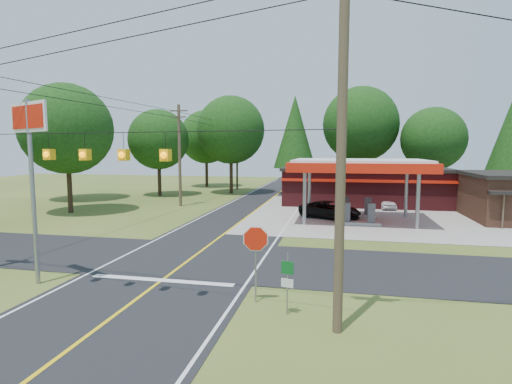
% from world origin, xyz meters
% --- Properties ---
extents(ground, '(120.00, 120.00, 0.00)m').
position_xyz_m(ground, '(0.00, 0.00, 0.00)').
color(ground, '#41571E').
rests_on(ground, ground).
extents(main_highway, '(8.00, 120.00, 0.02)m').
position_xyz_m(main_highway, '(0.00, 0.00, 0.01)').
color(main_highway, black).
rests_on(main_highway, ground).
extents(cross_road, '(70.00, 7.00, 0.02)m').
position_xyz_m(cross_road, '(0.00, 0.00, 0.01)').
color(cross_road, black).
rests_on(cross_road, ground).
extents(lane_center_yellow, '(0.15, 110.00, 0.00)m').
position_xyz_m(lane_center_yellow, '(0.00, 0.00, 0.03)').
color(lane_center_yellow, yellow).
rests_on(lane_center_yellow, main_highway).
extents(gas_canopy, '(10.60, 7.40, 4.88)m').
position_xyz_m(gas_canopy, '(9.00, 13.00, 4.27)').
color(gas_canopy, gray).
rests_on(gas_canopy, ground).
extents(convenience_store, '(16.40, 7.55, 3.80)m').
position_xyz_m(convenience_store, '(10.00, 22.98, 1.92)').
color(convenience_store, '#59191E').
rests_on(convenience_store, ground).
extents(utility_pole_near_right, '(1.80, 0.30, 11.50)m').
position_xyz_m(utility_pole_near_right, '(7.50, -7.00, 5.96)').
color(utility_pole_near_right, '#473828').
rests_on(utility_pole_near_right, ground).
extents(utility_pole_far_left, '(1.80, 0.30, 10.00)m').
position_xyz_m(utility_pole_far_left, '(-8.00, 18.00, 5.20)').
color(utility_pole_far_left, '#473828').
rests_on(utility_pole_far_left, ground).
extents(utility_pole_north, '(0.30, 0.30, 9.50)m').
position_xyz_m(utility_pole_north, '(-6.50, 35.00, 4.75)').
color(utility_pole_north, '#473828').
rests_on(utility_pole_north, ground).
extents(overhead_beacons, '(17.04, 2.04, 1.03)m').
position_xyz_m(overhead_beacons, '(-1.00, -6.00, 6.21)').
color(overhead_beacons, black).
rests_on(overhead_beacons, ground).
extents(treeline_backdrop, '(70.27, 51.59, 13.30)m').
position_xyz_m(treeline_backdrop, '(0.82, 24.01, 7.49)').
color(treeline_backdrop, '#332316').
rests_on(treeline_backdrop, ground).
extents(suv_car, '(6.70, 6.70, 1.40)m').
position_xyz_m(suv_car, '(6.82, 13.68, 0.70)').
color(suv_car, black).
rests_on(suv_car, ground).
extents(sedan_car, '(3.79, 3.79, 1.18)m').
position_xyz_m(sedan_car, '(12.00, 20.22, 0.59)').
color(sedan_car, white).
rests_on(sedan_car, ground).
extents(big_stop_sign, '(2.65, 1.23, 7.71)m').
position_xyz_m(big_stop_sign, '(-5.00, -5.01, 5.83)').
color(big_stop_sign, gray).
rests_on(big_stop_sign, ground).
extents(octagonal_stop_sign, '(0.99, 0.20, 2.92)m').
position_xyz_m(octagonal_stop_sign, '(4.50, -5.16, 2.21)').
color(octagonal_stop_sign, gray).
rests_on(octagonal_stop_sign, ground).
extents(route_sign_post, '(0.44, 0.14, 2.17)m').
position_xyz_m(route_sign_post, '(5.79, -6.02, 1.29)').
color(route_sign_post, gray).
rests_on(route_sign_post, ground).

